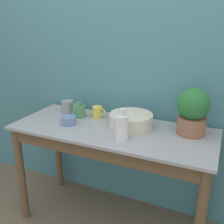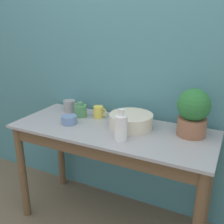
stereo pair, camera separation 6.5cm
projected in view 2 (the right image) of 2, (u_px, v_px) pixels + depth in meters
The scene contains 9 objects.
wall_back at pixel (132, 64), 2.00m from camera, with size 6.00×0.05×2.40m.
counter_table at pixel (110, 150), 1.87m from camera, with size 1.42×0.59×0.80m.
potted_plant at pixel (193, 112), 1.67m from camera, with size 0.21×0.21×0.31m.
bowl_wash_large at pixel (131, 121), 1.84m from camera, with size 0.31×0.31×0.10m.
bottle_tall at pixel (121, 127), 1.64m from camera, with size 0.08×0.08×0.20m.
bottle_short at pixel (81, 110), 2.05m from camera, with size 0.10×0.10×0.12m.
mug_yellow at pixel (99, 112), 2.03m from camera, with size 0.11×0.08×0.09m.
mug_grey at pixel (70, 106), 2.15m from camera, with size 0.14×0.10×0.10m.
bowl_small_blue at pixel (69, 120), 1.91m from camera, with size 0.11×0.11×0.06m.
Camera 2 is at (0.75, -1.23, 1.52)m, focal length 42.00 mm.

